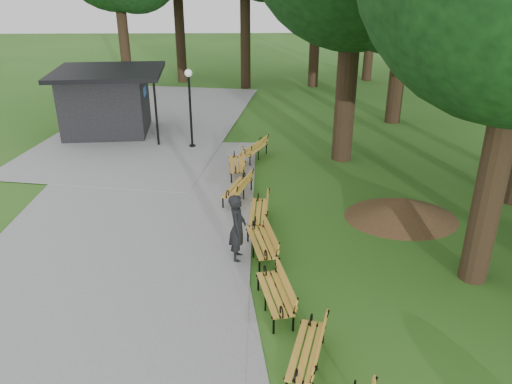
{
  "coord_description": "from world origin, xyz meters",
  "views": [
    {
      "loc": [
        -0.22,
        -10.7,
        7.39
      ],
      "look_at": [
        0.07,
        3.16,
        1.1
      ],
      "focal_mm": 35.53,
      "sensor_mm": 36.0,
      "label": 1
    }
  ],
  "objects_px": {
    "kiosk": "(106,102)",
    "bench_7": "(254,149)",
    "bench_1": "(306,351)",
    "bench_5": "(238,188)",
    "person": "(237,228)",
    "bench_3": "(261,243)",
    "bench_6": "(236,164)",
    "lamp_post": "(189,93)",
    "dirt_mound": "(402,208)",
    "bench_2": "(275,294)",
    "bench_4": "(258,212)"
  },
  "relations": [
    {
      "from": "dirt_mound",
      "to": "bench_3",
      "type": "relative_size",
      "value": 1.57
    },
    {
      "from": "bench_1",
      "to": "bench_5",
      "type": "relative_size",
      "value": 1.0
    },
    {
      "from": "bench_5",
      "to": "bench_6",
      "type": "xyz_separation_m",
      "value": [
        -0.07,
        2.19,
        0.0
      ]
    },
    {
      "from": "person",
      "to": "kiosk",
      "type": "distance_m",
      "value": 13.02
    },
    {
      "from": "kiosk",
      "to": "bench_7",
      "type": "xyz_separation_m",
      "value": [
        6.82,
        -3.69,
        -1.07
      ]
    },
    {
      "from": "bench_3",
      "to": "bench_4",
      "type": "height_order",
      "value": "same"
    },
    {
      "from": "kiosk",
      "to": "lamp_post",
      "type": "relative_size",
      "value": 1.41
    },
    {
      "from": "bench_5",
      "to": "bench_1",
      "type": "bearing_deg",
      "value": 29.29
    },
    {
      "from": "dirt_mound",
      "to": "bench_2",
      "type": "xyz_separation_m",
      "value": [
        -4.27,
        -4.58,
        0.09
      ]
    },
    {
      "from": "lamp_post",
      "to": "bench_6",
      "type": "distance_m",
      "value": 4.28
    },
    {
      "from": "bench_4",
      "to": "bench_5",
      "type": "relative_size",
      "value": 1.0
    },
    {
      "from": "bench_1",
      "to": "bench_2",
      "type": "distance_m",
      "value": 1.96
    },
    {
      "from": "person",
      "to": "bench_5",
      "type": "xyz_separation_m",
      "value": [
        -0.05,
        3.81,
        -0.52
      ]
    },
    {
      "from": "kiosk",
      "to": "bench_1",
      "type": "relative_size",
      "value": 2.53
    },
    {
      "from": "kiosk",
      "to": "bench_5",
      "type": "distance_m",
      "value": 9.86
    },
    {
      "from": "bench_5",
      "to": "bench_7",
      "type": "relative_size",
      "value": 1.0
    },
    {
      "from": "dirt_mound",
      "to": "bench_2",
      "type": "bearing_deg",
      "value": -133.01
    },
    {
      "from": "person",
      "to": "bench_3",
      "type": "distance_m",
      "value": 0.83
    },
    {
      "from": "kiosk",
      "to": "dirt_mound",
      "type": "bearing_deg",
      "value": -42.29
    },
    {
      "from": "bench_3",
      "to": "bench_6",
      "type": "relative_size",
      "value": 1.0
    },
    {
      "from": "kiosk",
      "to": "bench_5",
      "type": "bearing_deg",
      "value": -54.59
    },
    {
      "from": "bench_2",
      "to": "bench_6",
      "type": "xyz_separation_m",
      "value": [
        -1.01,
        8.24,
        0.0
      ]
    },
    {
      "from": "bench_1",
      "to": "bench_6",
      "type": "distance_m",
      "value": 10.24
    },
    {
      "from": "dirt_mound",
      "to": "bench_4",
      "type": "xyz_separation_m",
      "value": [
        -4.54,
        -0.35,
        0.09
      ]
    },
    {
      "from": "dirt_mound",
      "to": "bench_7",
      "type": "distance_m",
      "value": 7.07
    },
    {
      "from": "person",
      "to": "bench_4",
      "type": "distance_m",
      "value": 2.15
    },
    {
      "from": "person",
      "to": "bench_2",
      "type": "distance_m",
      "value": 2.46
    },
    {
      "from": "bench_7",
      "to": "bench_6",
      "type": "bearing_deg",
      "value": 3.84
    },
    {
      "from": "person",
      "to": "bench_2",
      "type": "relative_size",
      "value": 1.01
    },
    {
      "from": "bench_6",
      "to": "bench_7",
      "type": "relative_size",
      "value": 1.0
    },
    {
      "from": "person",
      "to": "kiosk",
      "type": "bearing_deg",
      "value": 32.35
    },
    {
      "from": "bench_1",
      "to": "bench_5",
      "type": "distance_m",
      "value": 8.07
    },
    {
      "from": "dirt_mound",
      "to": "bench_1",
      "type": "xyz_separation_m",
      "value": [
        -3.76,
        -6.47,
        0.09
      ]
    },
    {
      "from": "bench_5",
      "to": "bench_7",
      "type": "height_order",
      "value": "same"
    },
    {
      "from": "dirt_mound",
      "to": "bench_3",
      "type": "bearing_deg",
      "value": -153.68
    },
    {
      "from": "person",
      "to": "dirt_mound",
      "type": "height_order",
      "value": "person"
    },
    {
      "from": "dirt_mound",
      "to": "bench_7",
      "type": "relative_size",
      "value": 1.57
    },
    {
      "from": "dirt_mound",
      "to": "bench_5",
      "type": "distance_m",
      "value": 5.41
    },
    {
      "from": "dirt_mound",
      "to": "bench_1",
      "type": "height_order",
      "value": "bench_1"
    },
    {
      "from": "person",
      "to": "dirt_mound",
      "type": "xyz_separation_m",
      "value": [
        5.15,
        2.35,
        -0.61
      ]
    },
    {
      "from": "bench_3",
      "to": "bench_4",
      "type": "relative_size",
      "value": 1.0
    },
    {
      "from": "bench_5",
      "to": "person",
      "type": "bearing_deg",
      "value": 19.72
    },
    {
      "from": "kiosk",
      "to": "lamp_post",
      "type": "bearing_deg",
      "value": -31.37
    },
    {
      "from": "bench_2",
      "to": "bench_3",
      "type": "relative_size",
      "value": 1.0
    },
    {
      "from": "person",
      "to": "bench_1",
      "type": "distance_m",
      "value": 4.38
    },
    {
      "from": "bench_6",
      "to": "bench_1",
      "type": "bearing_deg",
      "value": 5.44
    },
    {
      "from": "bench_3",
      "to": "bench_5",
      "type": "xyz_separation_m",
      "value": [
        -0.69,
        3.7,
        0.0
      ]
    },
    {
      "from": "bench_2",
      "to": "person",
      "type": "bearing_deg",
      "value": -168.81
    },
    {
      "from": "bench_4",
      "to": "bench_7",
      "type": "relative_size",
      "value": 1.0
    },
    {
      "from": "bench_1",
      "to": "bench_7",
      "type": "bearing_deg",
      "value": -159.45
    }
  ]
}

